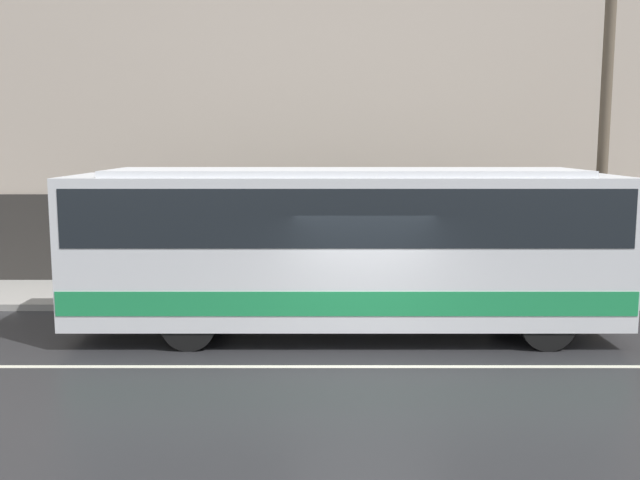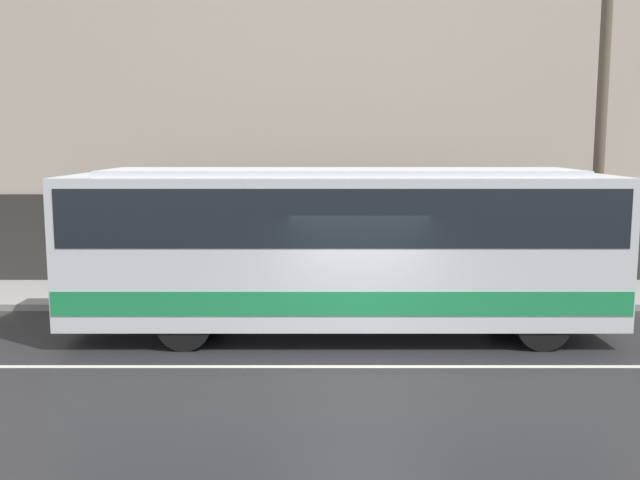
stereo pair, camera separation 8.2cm
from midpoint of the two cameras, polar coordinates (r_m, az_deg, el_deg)
ground_plane at (r=12.33m, az=3.64°, el=-10.09°), size 60.00×60.00×0.00m
sidewalk at (r=17.58m, az=2.56°, el=-4.35°), size 60.00×2.92×0.15m
building_facade at (r=18.80m, az=2.43°, el=10.58°), size 60.00×0.35×9.71m
lane_stripe at (r=12.32m, az=3.64°, el=-10.07°), size 54.00×0.14×0.01m
transit_bus at (r=13.91m, az=1.95°, el=-0.20°), size 10.58×2.48×3.27m
utility_pole_near at (r=17.53m, az=21.71°, el=6.95°), size 0.25×0.25×7.06m
pedestrian_waiting at (r=17.63m, az=2.83°, el=-1.41°), size 0.36×0.36×1.71m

